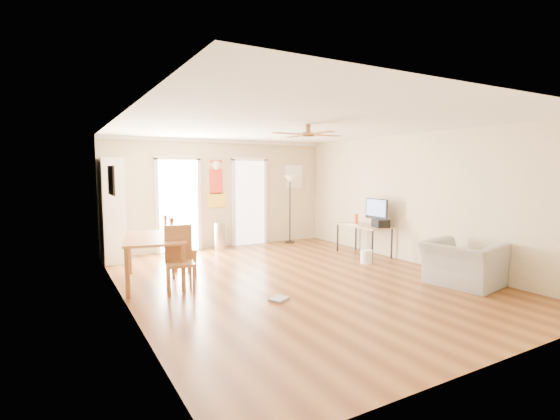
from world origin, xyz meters
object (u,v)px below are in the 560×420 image
dining_chair_right_a (177,243)px  dining_chair_right_b (183,247)px  trash_can (220,236)px  printer (381,223)px  wastebasket_a (366,257)px  dining_table (154,260)px  computer_desk (364,240)px  dining_chair_near (180,260)px  armchair (463,264)px  bookshelf (112,210)px  torchiere_lamp (290,209)px

dining_chair_right_a → dining_chair_right_b: size_ratio=1.01×
dining_chair_right_a → trash_can: (1.45, 1.62, -0.21)m
dining_chair_right_b → printer: bearing=-87.2°
printer → wastebasket_a: printer is taller
dining_table → computer_desk: (4.54, 0.01, -0.05)m
dining_chair_near → armchair: (4.08, -1.89, -0.15)m
dining_chair_right_a → printer: bearing=-88.7°
bookshelf → torchiere_lamp: size_ratio=1.22×
dining_chair_right_b → dining_chair_near: bearing=172.4°
bookshelf → wastebasket_a: bookshelf is taller
computer_desk → armchair: armchair is taller
dining_chair_right_a → trash_can: bearing=-26.4°
dining_chair_right_a → torchiere_lamp: torchiere_lamp is taller
dining_chair_right_a → armchair: dining_chair_right_a is taller
dining_chair_right_b → dining_chair_near: size_ratio=1.04×
torchiere_lamp → armchair: 4.82m
bookshelf → wastebasket_a: 5.29m
dining_table → computer_desk: 4.54m
dining_chair_right_a → wastebasket_a: (3.48, -1.24, -0.39)m
computer_desk → wastebasket_a: (-0.51, -0.68, -0.20)m
trash_can → armchair: armchair is taller
trash_can → computer_desk: bearing=-40.7°
dining_chair_near → armchair: bearing=-15.2°
computer_desk → printer: printer is taller
dining_table → trash_can: 2.97m
dining_chair_right_a → dining_chair_right_b: 0.38m
dining_chair_near → dining_chair_right_b: bearing=80.4°
armchair → dining_table: bearing=48.5°
bookshelf → armchair: 6.72m
bookshelf → dining_chair_near: size_ratio=2.10×
trash_can → printer: (2.60, -2.64, 0.43)m
bookshelf → torchiere_lamp: (4.27, -0.01, -0.19)m
computer_desk → dining_chair_right_a: bearing=172.0°
dining_table → dining_chair_right_a: 0.80m
computer_desk → armchair: size_ratio=1.13×
dining_chair_right_a → torchiere_lamp: size_ratio=0.61×
bookshelf → computer_desk: (4.91, -2.12, -0.73)m
dining_table → dining_chair_near: dining_chair_near is taller
dining_chair_near → armchair: 4.50m
dining_chair_right_b → dining_chair_near: 1.01m
wastebasket_a → computer_desk: bearing=52.9°
dining_table → computer_desk: dining_table is taller
dining_chair_right_a → trash_can: dining_chair_right_a is taller
dining_chair_right_b → trash_can: dining_chair_right_b is taller
dining_chair_right_a → armchair: size_ratio=0.96×
printer → bookshelf: bearing=168.2°
bookshelf → dining_chair_right_a: bearing=-77.6°
trash_can → dining_chair_right_b: bearing=-125.9°
computer_desk → wastebasket_a: bearing=-127.1°
printer → armchair: bearing=-82.1°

